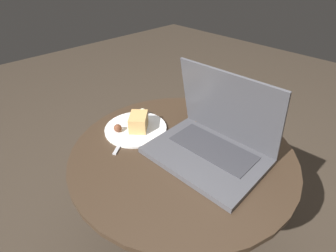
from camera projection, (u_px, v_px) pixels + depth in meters
The scene contains 7 objects.
ground_plane at pixel (179, 245), 1.19m from camera, with size 6.00×6.00×0.00m, color #382D23.
table at pixel (181, 182), 0.96m from camera, with size 0.74×0.74×0.56m.
napkin at pixel (130, 126), 0.99m from camera, with size 0.18×0.17×0.00m.
laptop at pixel (213, 140), 0.83m from camera, with size 0.37×0.28×0.27m.
beer_glass at pixel (202, 100), 0.96m from camera, with size 0.06×0.06×0.20m.
snack_plate at pixel (136, 126), 0.97m from camera, with size 0.23×0.23×0.06m.
fork at pixel (124, 137), 0.93m from camera, with size 0.11×0.15×0.00m.
Camera 1 is at (0.45, -0.51, 1.11)m, focal length 28.00 mm.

